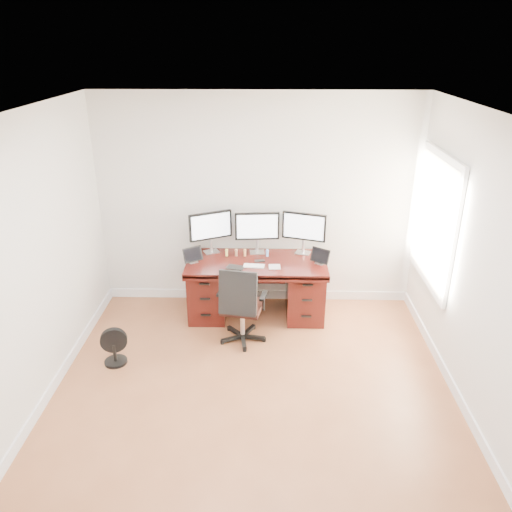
{
  "coord_description": "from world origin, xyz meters",
  "views": [
    {
      "loc": [
        0.13,
        -3.73,
        3.24
      ],
      "look_at": [
        0.0,
        1.5,
        0.95
      ],
      "focal_mm": 35.0,
      "sensor_mm": 36.0,
      "label": 1
    }
  ],
  "objects_px": {
    "floor_fan": "(114,347)",
    "monitor_center": "(257,228)",
    "office_chair": "(242,318)",
    "desk": "(257,285)",
    "keyboard": "(254,266)"
  },
  "relations": [
    {
      "from": "desk",
      "to": "keyboard",
      "type": "height_order",
      "value": "keyboard"
    },
    {
      "from": "office_chair",
      "to": "monitor_center",
      "type": "height_order",
      "value": "monitor_center"
    },
    {
      "from": "office_chair",
      "to": "floor_fan",
      "type": "xyz_separation_m",
      "value": [
        -1.35,
        -0.46,
        -0.11
      ]
    },
    {
      "from": "office_chair",
      "to": "floor_fan",
      "type": "bearing_deg",
      "value": -150.96
    },
    {
      "from": "floor_fan",
      "to": "keyboard",
      "type": "distance_m",
      "value": 1.82
    },
    {
      "from": "office_chair",
      "to": "desk",
      "type": "bearing_deg",
      "value": 86.56
    },
    {
      "from": "keyboard",
      "to": "office_chair",
      "type": "bearing_deg",
      "value": -100.58
    },
    {
      "from": "floor_fan",
      "to": "monitor_center",
      "type": "height_order",
      "value": "monitor_center"
    },
    {
      "from": "keyboard",
      "to": "monitor_center",
      "type": "bearing_deg",
      "value": 91.44
    },
    {
      "from": "desk",
      "to": "office_chair",
      "type": "relative_size",
      "value": 1.77
    },
    {
      "from": "office_chair",
      "to": "keyboard",
      "type": "bearing_deg",
      "value": 84.52
    },
    {
      "from": "floor_fan",
      "to": "monitor_center",
      "type": "bearing_deg",
      "value": 27.17
    },
    {
      "from": "floor_fan",
      "to": "monitor_center",
      "type": "xyz_separation_m",
      "value": [
        1.51,
        1.33,
        0.88
      ]
    },
    {
      "from": "office_chair",
      "to": "monitor_center",
      "type": "relative_size",
      "value": 1.74
    },
    {
      "from": "monitor_center",
      "to": "desk",
      "type": "bearing_deg",
      "value": -94.8
    }
  ]
}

